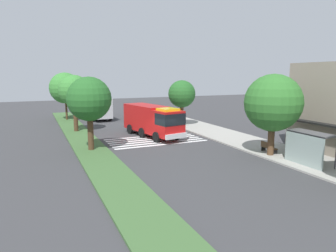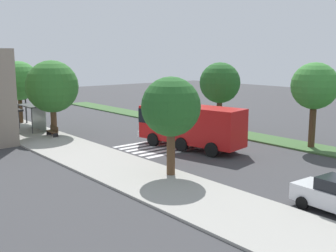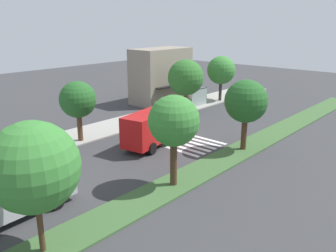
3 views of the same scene
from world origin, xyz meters
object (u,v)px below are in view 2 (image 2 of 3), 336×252
bus_stop_shelter (35,112)px  street_lamp (25,91)px  median_tree_west (315,87)px  median_tree_center (220,83)px  fire_truck (188,124)px  sidewalk_tree_far_west (171,107)px  bench_near_shelter (53,131)px  sidewalk_tree_west (52,87)px  sidewalk_tree_center (19,81)px

bus_stop_shelter → street_lamp: street_lamp is taller
median_tree_west → median_tree_center: median_tree_west is taller
bus_stop_shelter → street_lamp: (4.60, -0.86, 1.74)m
fire_truck → median_tree_west: bearing=-141.6°
sidewalk_tree_far_west → median_tree_west: median_tree_west is taller
bench_near_shelter → sidewalk_tree_far_west: 16.55m
sidewalk_tree_far_west → bench_near_shelter: bearing=1.6°
median_tree_west → street_lamp: bearing=26.8°
bench_near_shelter → street_lamp: 9.16m
sidewalk_tree_west → sidewalk_tree_center: sidewalk_tree_west is taller
bench_near_shelter → street_lamp: (8.60, -0.86, 3.04)m
bus_stop_shelter → median_tree_west: bearing=-146.8°
bus_stop_shelter → sidewalk_tree_center: 5.84m
median_tree_center → street_lamp: bearing=39.5°
fire_truck → sidewalk_tree_center: (20.11, 6.08, 2.68)m
fire_truck → median_tree_center: 8.75m
sidewalk_tree_west → median_tree_west: 22.70m
bench_near_shelter → sidewalk_tree_far_west: sidewalk_tree_far_west is taller
sidewalk_tree_far_west → sidewalk_tree_west: size_ratio=0.88×
sidewalk_tree_far_west → sidewalk_tree_center: bearing=0.0°
street_lamp → sidewalk_tree_far_west: sidewalk_tree_far_west is taller
sidewalk_tree_far_west → street_lamp: bearing=-0.9°
median_tree_center → sidewalk_tree_center: bearing=39.4°
median_tree_center → sidewalk_tree_west: bearing=59.1°
sidewalk_tree_center → median_tree_west: 29.86m
fire_truck → street_lamp: size_ratio=1.60×
bus_stop_shelter → street_lamp: 5.00m
fire_truck → bus_stop_shelter: 16.36m
sidewalk_tree_far_west → median_tree_west: 13.65m
fire_truck → median_tree_center: bearing=-75.1°
sidewalk_tree_far_west → median_tree_center: size_ratio=0.92×
median_tree_center → bench_near_shelter: bearing=62.2°
bench_near_shelter → sidewalk_tree_center: bearing=-2.9°
bus_stop_shelter → sidewalk_tree_center: size_ratio=0.53×
fire_truck → sidewalk_tree_center: bearing=6.0°
sidewalk_tree_west → fire_truck: bearing=-152.6°
bench_near_shelter → sidewalk_tree_center: (9.12, -0.46, 4.06)m
sidewalk_tree_west → median_tree_center: sidewalk_tree_west is taller
fire_truck → sidewalk_tree_west: sidewalk_tree_west is taller
bench_near_shelter → median_tree_center: 16.38m
bench_near_shelter → median_tree_center: (-7.39, -14.03, 4.11)m
fire_truck → bus_stop_shelter: size_ratio=2.69×
bus_stop_shelter → sidewalk_tree_far_west: bearing=-178.7°
street_lamp → bench_near_shelter: bearing=174.3°
fire_truck → street_lamp: bearing=5.4°
street_lamp → median_tree_center: bearing=-140.5°
bus_stop_shelter → median_tree_west: size_ratio=0.52×
sidewalk_tree_west → street_lamp: bearing=-2.9°
median_tree_west → median_tree_center: (10.08, 0.00, -0.27)m
bench_near_shelter → sidewalk_tree_far_west: (-16.12, -0.46, 3.72)m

